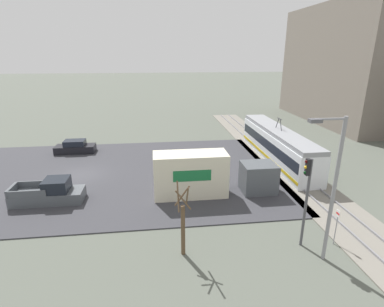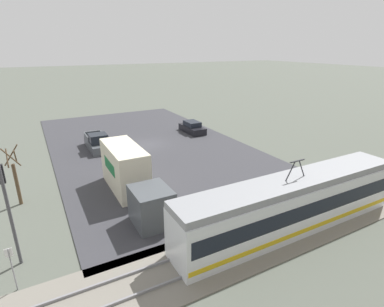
% 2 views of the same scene
% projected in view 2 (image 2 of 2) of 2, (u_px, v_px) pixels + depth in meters
% --- Properties ---
extents(ground_plane, '(320.00, 320.00, 0.00)m').
position_uv_depth(ground_plane, '(147.00, 145.00, 34.49)').
color(ground_plane, '#565B51').
extents(road_surface, '(20.21, 36.99, 0.08)m').
position_uv_depth(road_surface, '(147.00, 145.00, 34.47)').
color(road_surface, '#38383D').
rests_on(road_surface, ground).
extents(rail_bed, '(53.69, 4.40, 0.22)m').
position_uv_depth(rail_bed, '(265.00, 237.00, 17.88)').
color(rail_bed, gray).
rests_on(rail_bed, ground).
extents(light_rail_tram, '(15.76, 2.59, 4.49)m').
position_uv_depth(light_rail_tram, '(292.00, 204.00, 18.20)').
color(light_rail_tram, white).
rests_on(light_rail_tram, ground).
extents(box_truck, '(2.32, 9.92, 3.52)m').
position_uv_depth(box_truck, '(130.00, 176.00, 22.23)').
color(box_truck, '#4C5156').
rests_on(box_truck, ground).
extents(pickup_truck, '(1.96, 5.27, 1.85)m').
position_uv_depth(pickup_truck, '(98.00, 143.00, 32.75)').
color(pickup_truck, '#4C5156').
rests_on(pickup_truck, ground).
extents(sedan_car_0, '(1.84, 4.41, 1.47)m').
position_uv_depth(sedan_car_0, '(192.00, 128.00, 39.16)').
color(sedan_car_0, black).
rests_on(sedan_car_0, ground).
extents(traffic_light_pole, '(0.28, 0.47, 5.52)m').
position_uv_depth(traffic_light_pole, '(7.00, 203.00, 14.64)').
color(traffic_light_pole, '#47474C').
rests_on(traffic_light_pole, ground).
extents(street_tree, '(1.05, 0.87, 4.41)m').
position_uv_depth(street_tree, '(16.00, 179.00, 21.01)').
color(street_tree, brown).
rests_on(street_tree, ground).
extents(no_parking_sign, '(0.32, 0.08, 2.30)m').
position_uv_depth(no_parking_sign, '(12.00, 265.00, 13.57)').
color(no_parking_sign, gray).
rests_on(no_parking_sign, ground).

